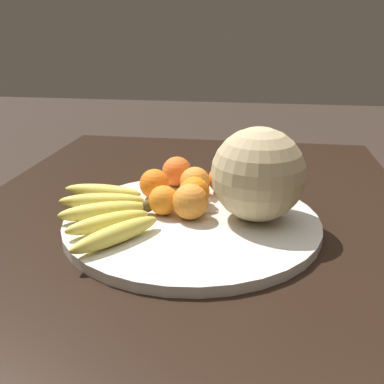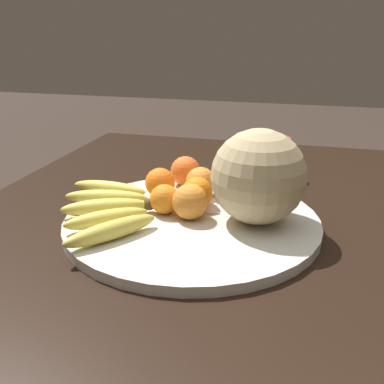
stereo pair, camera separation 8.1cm
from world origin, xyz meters
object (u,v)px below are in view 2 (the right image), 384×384
fruit_bowl (192,221)px  orange_back_right (160,183)px  orange_front_left (165,199)px  orange_side_extra (190,202)px  melon (258,177)px  orange_back_left (185,171)px  orange_front_right (201,182)px  banana_bunch (108,208)px  kitchen_table (181,281)px  produce_tag (211,206)px  ceramic_mug (272,157)px  orange_mid_center (229,180)px  orange_top_small (197,192)px

fruit_bowl → orange_back_right: orange_back_right is taller
orange_front_left → orange_side_extra: bearing=-102.6°
fruit_bowl → orange_side_extra: size_ratio=7.14×
fruit_bowl → melon: melon is taller
orange_front_left → orange_back_left: bearing=1.3°
orange_front_right → orange_side_extra: bearing=-176.0°
orange_front_left → orange_side_extra: size_ratio=0.85×
banana_bunch → orange_front_left: 0.11m
kitchen_table → melon: size_ratio=8.07×
orange_side_extra → produce_tag: 0.08m
banana_bunch → orange_front_right: 0.20m
orange_front_left → ceramic_mug: bearing=-27.5°
orange_front_left → fruit_bowl: bearing=-96.5°
ceramic_mug → orange_mid_center: bearing=159.5°
orange_mid_center → orange_top_small: bearing=152.3°
fruit_bowl → produce_tag: (0.06, -0.02, 0.01)m
orange_front_left → orange_mid_center: size_ratio=0.96×
kitchen_table → melon: melon is taller
banana_bunch → produce_tag: bearing=-177.7°
orange_front_left → orange_front_right: size_ratio=0.90×
kitchen_table → orange_front_right: orange_front_right is taller
orange_mid_center → ceramic_mug: 0.21m
orange_mid_center → orange_back_right: size_ratio=0.96×
orange_back_right → orange_side_extra: size_ratio=0.93×
orange_front_left → orange_top_small: (0.04, -0.05, 0.00)m
orange_mid_center → orange_front_right: bearing=119.3°
kitchen_table → orange_top_small: (0.08, -0.01, 0.15)m
orange_back_right → orange_back_left: bearing=-21.6°
fruit_bowl → orange_front_left: (0.01, 0.05, 0.04)m
kitchen_table → melon: bearing=-73.0°
melon → orange_back_right: (0.07, 0.21, -0.05)m
orange_back_right → orange_top_small: same height
ceramic_mug → orange_back_left: bearing=133.9°
orange_back_left → orange_mid_center: bearing=-104.9°
orange_front_left → orange_top_small: 0.07m
orange_back_left → orange_top_small: size_ratio=1.08×
kitchen_table → orange_front_right: (0.13, -0.01, 0.15)m
melon → orange_front_left: size_ratio=3.02×
orange_side_extra → produce_tag: (0.06, -0.03, -0.03)m
orange_back_right → orange_side_extra: bearing=-135.8°
kitchen_table → orange_front_left: size_ratio=24.40×
orange_back_right → produce_tag: (-0.03, -0.11, -0.03)m
orange_front_left → orange_back_right: size_ratio=0.92×
orange_back_right → fruit_bowl: bearing=-133.3°
kitchen_table → orange_side_extra: bearing=-33.8°
melon → orange_side_extra: melon is taller
fruit_bowl → ceramic_mug: size_ratio=4.15×
orange_front_left → ceramic_mug: 0.37m
ceramic_mug → produce_tag: bearing=161.4°
orange_top_small → ceramic_mug: size_ratio=0.53×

